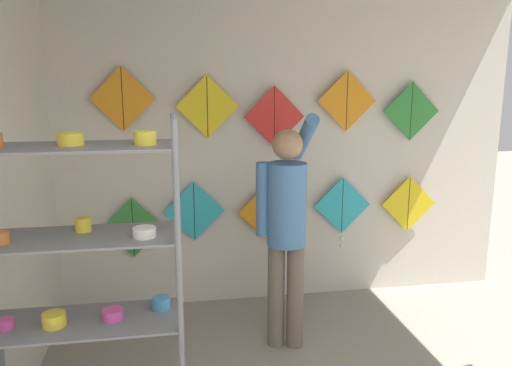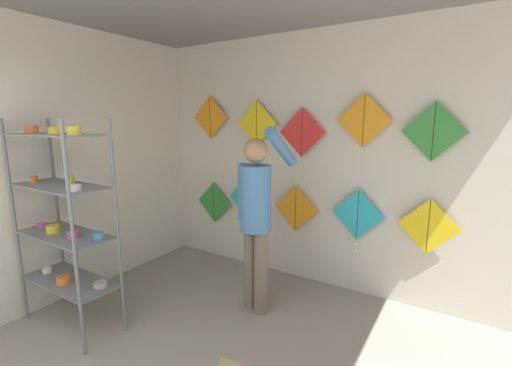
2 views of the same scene
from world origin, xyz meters
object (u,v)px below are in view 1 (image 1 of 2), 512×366
kite_4 (408,204)px  kite_8 (347,101)px  kite_7 (274,117)px  kite_9 (411,111)px  shopkeeper (286,219)px  kite_2 (268,212)px  shelf_rack (83,284)px  kite_3 (342,208)px  kite_5 (122,99)px  kite_6 (207,107)px  kite_0 (133,228)px  kite_1 (194,211)px

kite_4 → kite_8: bearing=180.0°
kite_7 → kite_9: size_ratio=1.00×
shopkeeper → kite_7: size_ratio=3.33×
kite_2 → kite_9: kite_9 is taller
shelf_rack → kite_2: size_ratio=3.46×
shopkeeper → kite_3: (0.73, 0.82, -0.16)m
kite_5 → kite_7: (1.29, 0.00, -0.16)m
kite_6 → kite_8: bearing=0.0°
kite_0 → kite_8: kite_8 is taller
kite_3 → kite_8: size_ratio=1.25×
shelf_rack → kite_0: shelf_rack is taller
kite_1 → kite_2: bearing=0.0°
kite_5 → kite_9: bearing=0.0°
kite_5 → kite_9: (2.58, 0.00, -0.13)m
shelf_rack → kite_3: shelf_rack is taller
shopkeeper → kite_1: bearing=143.9°
kite_1 → kite_3: kite_1 is taller
kite_5 → kite_7: bearing=0.0°
kite_4 → kite_9: bearing=180.0°
kite_5 → kite_9: 2.59m
kite_5 → kite_8: (1.96, 0.00, -0.03)m
kite_1 → kite_9: size_ratio=1.00×
shelf_rack → kite_6: size_ratio=3.46×
kite_9 → kite_4: bearing=0.0°
kite_3 → kite_5: kite_5 is taller
kite_2 → kite_9: size_ratio=1.00×
shelf_rack → kite_9: bearing=36.3°
shopkeeper → kite_4: shopkeeper is taller
kite_2 → kite_4: size_ratio=1.00×
kite_2 → kite_8: (0.72, 0.00, 1.00)m
shopkeeper → kite_6: kite_6 is taller
shopkeeper → kite_3: shopkeeper is taller
kite_0 → kite_1: kite_1 is taller
kite_0 → kite_3: bearing=-0.0°
kite_5 → kite_7: size_ratio=1.00×
kite_5 → kite_8: 1.96m
kite_7 → kite_9: bearing=0.0°
kite_0 → shelf_rack: bearing=-92.6°
kite_1 → kite_8: 1.69m
kite_8 → kite_3: bearing=-174.1°
kite_7 → kite_9: (1.29, 0.00, 0.03)m
kite_6 → kite_5: bearing=180.0°
kite_8 → kite_1: bearing=180.0°
shopkeeper → kite_1: shopkeeper is taller
kite_2 → kite_1: bearing=180.0°
kite_7 → kite_8: size_ratio=1.00×
kite_2 → kite_5: kite_5 is taller
shelf_rack → kite_4: size_ratio=3.46×
shopkeeper → kite_2: bearing=104.2°
shopkeeper → kite_7: bearing=100.4°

